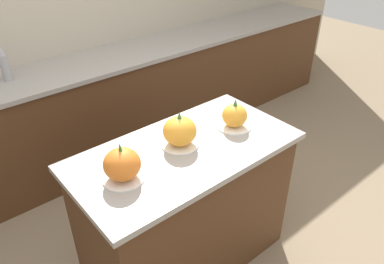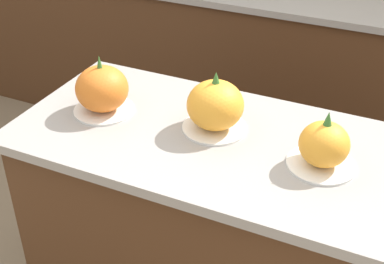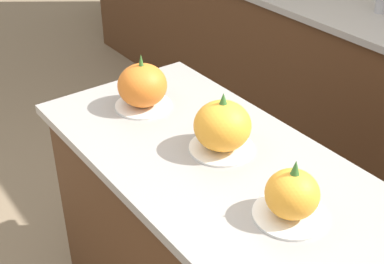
% 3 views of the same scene
% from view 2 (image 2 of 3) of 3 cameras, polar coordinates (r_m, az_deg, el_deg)
% --- Properties ---
extents(kitchen_island, '(1.29, 0.66, 0.90)m').
position_cam_2_polar(kitchen_island, '(2.01, 1.58, -11.14)').
color(kitchen_island, '#4C2D19').
rests_on(kitchen_island, ground_plane).
extents(back_counter, '(6.00, 0.60, 0.93)m').
position_cam_2_polar(back_counter, '(3.13, 12.08, 5.75)').
color(back_counter, '#4C2D19').
rests_on(back_counter, ground_plane).
extents(pumpkin_cake_left, '(0.21, 0.21, 0.21)m').
position_cam_2_polar(pumpkin_cake_left, '(1.86, -9.56, 4.46)').
color(pumpkin_cake_left, white).
rests_on(pumpkin_cake_left, kitchen_island).
extents(pumpkin_cake_center, '(0.22, 0.22, 0.21)m').
position_cam_2_polar(pumpkin_cake_center, '(1.73, 2.44, 2.77)').
color(pumpkin_cake_center, white).
rests_on(pumpkin_cake_center, kitchen_island).
extents(pumpkin_cake_right, '(0.21, 0.21, 0.19)m').
position_cam_2_polar(pumpkin_cake_right, '(1.61, 13.89, -1.46)').
color(pumpkin_cake_right, white).
rests_on(pumpkin_cake_right, kitchen_island).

